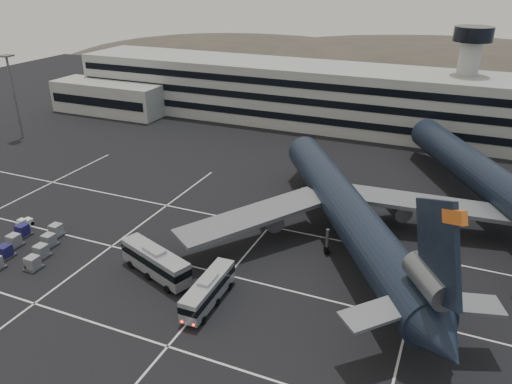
# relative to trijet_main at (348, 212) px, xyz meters

# --- Properties ---
(ground) EXTENTS (260.00, 260.00, 0.00)m
(ground) POSITION_rel_trijet_main_xyz_m (-23.80, -16.92, -5.25)
(ground) COLOR black
(ground) RESTS_ON ground
(lane_markings) EXTENTS (90.00, 55.62, 0.01)m
(lane_markings) POSITION_rel_trijet_main_xyz_m (-22.85, -16.19, -5.24)
(lane_markings) COLOR silver
(lane_markings) RESTS_ON ground
(terminal) EXTENTS (125.00, 26.00, 24.00)m
(terminal) POSITION_rel_trijet_main_xyz_m (-26.75, 54.22, 1.68)
(terminal) COLOR gray
(terminal) RESTS_ON ground
(hills) EXTENTS (352.00, 180.00, 44.00)m
(hills) POSITION_rel_trijet_main_xyz_m (-5.81, 153.08, -17.32)
(hills) COLOR #38332B
(hills) RESTS_ON ground
(lightpole_left) EXTENTS (2.40, 2.40, 18.28)m
(lightpole_left) POSITION_rel_trijet_main_xyz_m (-78.80, 18.08, 6.57)
(lightpole_left) COLOR slate
(lightpole_left) RESTS_ON ground
(trijet_main) EXTENTS (41.09, 51.39, 18.08)m
(trijet_main) POSITION_rel_trijet_main_xyz_m (0.00, 0.00, 0.00)
(trijet_main) COLOR black
(trijet_main) RESTS_ON ground
(trijet_far) EXTENTS (34.48, 52.92, 18.08)m
(trijet_far) POSITION_rel_trijet_main_xyz_m (17.60, 18.74, 0.18)
(trijet_far) COLOR black
(trijet_far) RESTS_ON ground
(bus_near) EXTENTS (2.65, 9.89, 3.47)m
(bus_near) POSITION_rel_trijet_main_xyz_m (-11.34, -18.90, -3.35)
(bus_near) COLOR #9C9EA4
(bus_near) RESTS_ON ground
(bus_far) EXTENTS (11.34, 6.31, 3.93)m
(bus_far) POSITION_rel_trijet_main_xyz_m (-20.03, -16.51, -3.10)
(bus_far) COLOR #9C9EA4
(bus_far) RESTS_ON ground
(tug_a) EXTENTS (1.58, 2.33, 1.39)m
(tug_a) POSITION_rel_trijet_main_xyz_m (-45.36, -13.35, -4.63)
(tug_a) COLOR silver
(tug_a) RESTS_ON ground
(uld_cluster) EXTENTS (10.47, 12.52, 1.78)m
(uld_cluster) POSITION_rel_trijet_main_xyz_m (-39.34, -18.51, -4.38)
(uld_cluster) COLOR #2D2D30
(uld_cluster) RESTS_ON ground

